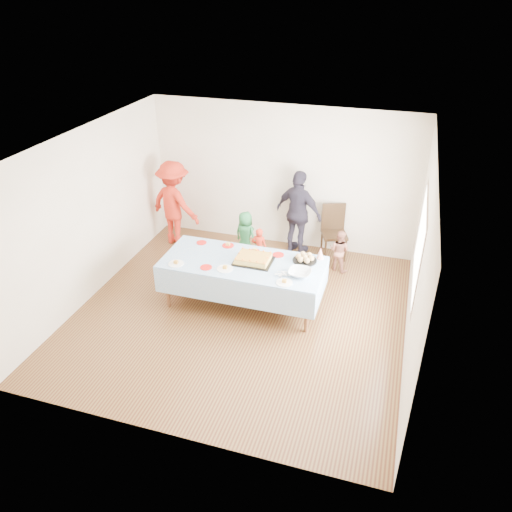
{
  "coord_description": "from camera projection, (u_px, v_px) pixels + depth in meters",
  "views": [
    {
      "loc": [
        2.11,
        -6.03,
        4.66
      ],
      "look_at": [
        0.16,
        0.3,
        0.89
      ],
      "focal_mm": 35.0,
      "sensor_mm": 36.0,
      "label": 1
    }
  ],
  "objects": [
    {
      "name": "plate_red_far_d",
      "position": [
        278.0,
        255.0,
        7.86
      ],
      "size": [
        0.18,
        0.18,
        0.01
      ],
      "primitive_type": "cylinder",
      "color": "red",
      "rests_on": "party_table"
    },
    {
      "name": "rolls_tray",
      "position": [
        305.0,
        258.0,
        7.68
      ],
      "size": [
        0.38,
        0.38,
        0.11
      ],
      "color": "black",
      "rests_on": "party_table"
    },
    {
      "name": "punch_bowl",
      "position": [
        300.0,
        273.0,
        7.32
      ],
      "size": [
        0.34,
        0.34,
        0.08
      ],
      "primitive_type": "imported",
      "color": "silver",
      "rests_on": "party_table"
    },
    {
      "name": "plate_white_right",
      "position": [
        284.0,
        283.0,
        7.16
      ],
      "size": [
        0.24,
        0.24,
        0.01
      ],
      "primitive_type": "cylinder",
      "color": "white",
      "rests_on": "party_table"
    },
    {
      "name": "plate_white_mid",
      "position": [
        225.0,
        269.0,
        7.49
      ],
      "size": [
        0.25,
        0.25,
        0.01
      ],
      "primitive_type": "cylinder",
      "color": "white",
      "rests_on": "party_table"
    },
    {
      "name": "dining_chair",
      "position": [
        334.0,
        228.0,
        9.2
      ],
      "size": [
        0.56,
        0.56,
        1.0
      ],
      "rotation": [
        0.0,
        0.0,
        0.36
      ],
      "color": "black",
      "rests_on": "ground"
    },
    {
      "name": "adult_right",
      "position": [
        299.0,
        213.0,
        9.17
      ],
      "size": [
        1.03,
        0.7,
        1.62
      ],
      "primitive_type": "imported",
      "rotation": [
        0.0,
        0.0,
        2.79
      ],
      "color": "#2C2736",
      "rests_on": "ground"
    },
    {
      "name": "birthday_cake",
      "position": [
        253.0,
        259.0,
        7.66
      ],
      "size": [
        0.59,
        0.45,
        0.1
      ],
      "color": "black",
      "rests_on": "party_table"
    },
    {
      "name": "toddler_mid",
      "position": [
        245.0,
        235.0,
        9.15
      ],
      "size": [
        0.53,
        0.43,
        0.93
      ],
      "primitive_type": "imported",
      "rotation": [
        0.0,
        0.0,
        2.8
      ],
      "color": "#26743D",
      "rests_on": "ground"
    },
    {
      "name": "toddler_right",
      "position": [
        339.0,
        251.0,
        8.8
      ],
      "size": [
        0.45,
        0.4,
        0.77
      ],
      "primitive_type": "imported",
      "rotation": [
        0.0,
        0.0,
        2.81
      ],
      "color": "#AB6550",
      "rests_on": "ground"
    },
    {
      "name": "plate_red_far_c",
      "position": [
        255.0,
        251.0,
        7.96
      ],
      "size": [
        0.16,
        0.16,
        0.01
      ],
      "primitive_type": "cylinder",
      "color": "red",
      "rests_on": "party_table"
    },
    {
      "name": "adult_left",
      "position": [
        174.0,
        204.0,
        9.49
      ],
      "size": [
        1.21,
        0.91,
        1.67
      ],
      "primitive_type": "imported",
      "rotation": [
        0.0,
        0.0,
        2.84
      ],
      "color": "red",
      "rests_on": "ground"
    },
    {
      "name": "plate_red_far_a",
      "position": [
        201.0,
        243.0,
        8.22
      ],
      "size": [
        0.17,
        0.17,
        0.01
      ],
      "primitive_type": "cylinder",
      "color": "red",
      "rests_on": "party_table"
    },
    {
      "name": "plate_white_left",
      "position": [
        176.0,
        264.0,
        7.62
      ],
      "size": [
        0.24,
        0.24,
        0.01
      ],
      "primitive_type": "cylinder",
      "color": "white",
      "rests_on": "party_table"
    },
    {
      "name": "room_walls",
      "position": [
        243.0,
        210.0,
        6.96
      ],
      "size": [
        5.04,
        5.04,
        2.72
      ],
      "color": "beige",
      "rests_on": "ground"
    },
    {
      "name": "fork_pile",
      "position": [
        284.0,
        274.0,
        7.32
      ],
      "size": [
        0.24,
        0.18,
        0.07
      ],
      "primitive_type": null,
      "color": "white",
      "rests_on": "party_table"
    },
    {
      "name": "plate_red_far_b",
      "position": [
        228.0,
        246.0,
        8.13
      ],
      "size": [
        0.19,
        0.19,
        0.01
      ],
      "primitive_type": "cylinder",
      "color": "red",
      "rests_on": "party_table"
    },
    {
      "name": "toddler_left",
      "position": [
        259.0,
        248.0,
        8.89
      ],
      "size": [
        0.28,
        0.19,
        0.77
      ],
      "primitive_type": "imported",
      "rotation": [
        0.0,
        0.0,
        3.15
      ],
      "color": "red",
      "rests_on": "ground"
    },
    {
      "name": "ground",
      "position": [
        241.0,
        313.0,
        7.85
      ],
      "size": [
        5.0,
        5.0,
        0.0
      ],
      "primitive_type": "plane",
      "color": "#492415",
      "rests_on": "ground"
    },
    {
      "name": "party_table",
      "position": [
        243.0,
        265.0,
        7.72
      ],
      "size": [
        2.5,
        1.1,
        0.78
      ],
      "color": "brown",
      "rests_on": "ground"
    },
    {
      "name": "party_hat",
      "position": [
        320.0,
        253.0,
        7.73
      ],
      "size": [
        0.11,
        0.11,
        0.19
      ],
      "primitive_type": "cone",
      "color": "white",
      "rests_on": "party_table"
    },
    {
      "name": "plate_red_near",
      "position": [
        206.0,
        267.0,
        7.53
      ],
      "size": [
        0.18,
        0.18,
        0.01
      ],
      "primitive_type": "cylinder",
      "color": "red",
      "rests_on": "party_table"
    }
  ]
}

